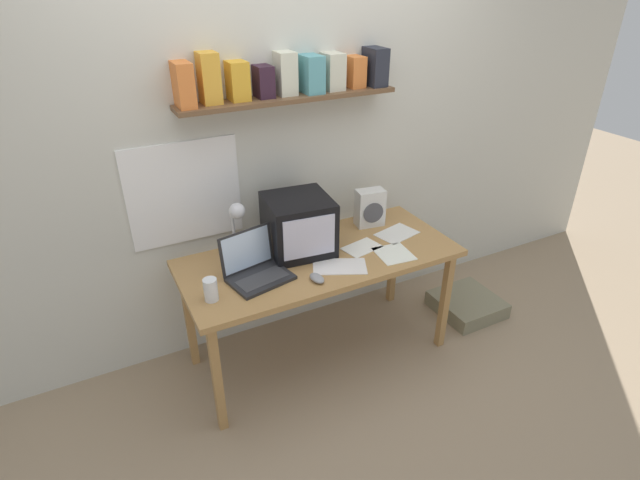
{
  "coord_description": "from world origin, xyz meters",
  "views": [
    {
      "loc": [
        -1.12,
        -2.17,
        2.17
      ],
      "look_at": [
        0.0,
        0.0,
        0.82
      ],
      "focal_mm": 28.0,
      "sensor_mm": 36.0,
      "label": 1
    }
  ],
  "objects": [
    {
      "name": "ground_plane",
      "position": [
        0.0,
        0.0,
        0.0
      ],
      "size": [
        12.0,
        12.0,
        0.0
      ],
      "primitive_type": "plane",
      "color": "#9B8367"
    },
    {
      "name": "back_wall",
      "position": [
        -0.0,
        0.46,
        1.31
      ],
      "size": [
        5.6,
        0.24,
        2.6
      ],
      "color": "beige",
      "rests_on": "ground_plane"
    },
    {
      "name": "corner_desk",
      "position": [
        0.0,
        0.0,
        0.66
      ],
      "size": [
        1.58,
        0.69,
        0.72
      ],
      "color": "#AE8048",
      "rests_on": "ground_plane"
    },
    {
      "name": "crt_monitor",
      "position": [
        -0.08,
        0.12,
        0.88
      ],
      "size": [
        0.39,
        0.4,
        0.32
      ],
      "rotation": [
        0.0,
        0.0,
        -0.11
      ],
      "color": "black",
      "rests_on": "corner_desk"
    },
    {
      "name": "laptop",
      "position": [
        -0.4,
        -0.03,
        0.78
      ],
      "size": [
        0.36,
        0.31,
        0.24
      ],
      "rotation": [
        0.0,
        0.0,
        0.21
      ],
      "color": "#232326",
      "rests_on": "corner_desk"
    },
    {
      "name": "desk_lamp",
      "position": [
        -0.42,
        0.18,
        0.93
      ],
      "size": [
        0.14,
        0.17,
        0.34
      ],
      "rotation": [
        0.0,
        0.0,
        0.27
      ],
      "color": "silver",
      "rests_on": "corner_desk"
    },
    {
      "name": "juice_glass",
      "position": [
        -0.67,
        -0.14,
        0.78
      ],
      "size": [
        0.07,
        0.07,
        0.12
      ],
      "color": "white",
      "rests_on": "corner_desk"
    },
    {
      "name": "space_heater",
      "position": [
        0.46,
        0.2,
        0.84
      ],
      "size": [
        0.19,
        0.13,
        0.24
      ],
      "rotation": [
        0.0,
        0.0,
        -0.15
      ],
      "color": "silver",
      "rests_on": "corner_desk"
    },
    {
      "name": "computer_mouse",
      "position": [
        -0.13,
        -0.22,
        0.74
      ],
      "size": [
        0.07,
        0.11,
        0.03
      ],
      "rotation": [
        0.0,
        0.0,
        0.11
      ],
      "color": "gray",
      "rests_on": "corner_desk"
    },
    {
      "name": "loose_paper_near_monitor",
      "position": [
        0.04,
        -0.16,
        0.72
      ],
      "size": [
        0.34,
        0.28,
        0.0
      ],
      "rotation": [
        0.0,
        0.0,
        -0.44
      ],
      "color": "silver",
      "rests_on": "corner_desk"
    },
    {
      "name": "printed_handout",
      "position": [
        0.26,
        -0.04,
        0.72
      ],
      "size": [
        0.24,
        0.19,
        0.0
      ],
      "rotation": [
        0.0,
        0.0,
        0.21
      ],
      "color": "white",
      "rests_on": "corner_desk"
    },
    {
      "name": "loose_paper_near_laptop",
      "position": [
        0.38,
        -0.18,
        0.72
      ],
      "size": [
        0.21,
        0.23,
        0.0
      ],
      "rotation": [
        0.0,
        0.0,
        -0.1
      ],
      "color": "white",
      "rests_on": "corner_desk"
    },
    {
      "name": "open_notebook",
      "position": [
        0.54,
        0.01,
        0.72
      ],
      "size": [
        0.28,
        0.22,
        0.0
      ],
      "rotation": [
        0.0,
        0.0,
        0.24
      ],
      "color": "silver",
      "rests_on": "corner_desk"
    },
    {
      "name": "floor_cushion",
      "position": [
        1.13,
        -0.09,
        0.05
      ],
      "size": [
        0.42,
        0.42,
        0.11
      ],
      "color": "gray",
      "rests_on": "ground_plane"
    }
  ]
}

